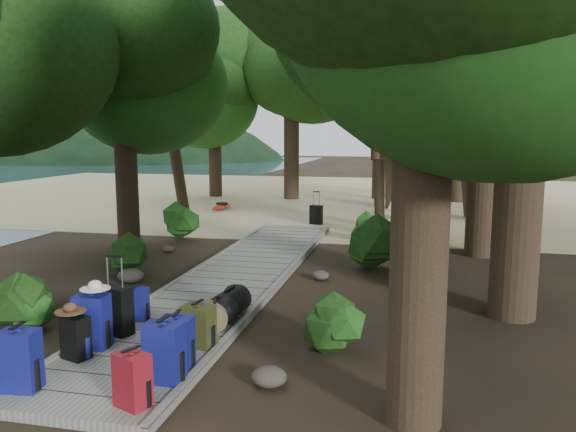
% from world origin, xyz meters
% --- Properties ---
extents(ground, '(120.00, 120.00, 0.00)m').
position_xyz_m(ground, '(0.00, 0.00, 0.00)').
color(ground, '#332719').
rests_on(ground, ground).
extents(sand_beach, '(40.00, 22.00, 0.02)m').
position_xyz_m(sand_beach, '(0.00, 16.00, 0.01)').
color(sand_beach, tan).
rests_on(sand_beach, ground).
extents(distant_hill, '(32.00, 16.00, 12.00)m').
position_xyz_m(distant_hill, '(-40.00, 48.00, 0.00)').
color(distant_hill, black).
rests_on(distant_hill, ground).
extents(boardwalk, '(2.00, 12.00, 0.12)m').
position_xyz_m(boardwalk, '(0.00, 1.00, 0.06)').
color(boardwalk, gray).
rests_on(boardwalk, ground).
extents(backpack_left_a, '(0.44, 0.33, 0.76)m').
position_xyz_m(backpack_left_a, '(-0.75, -4.55, 0.50)').
color(backpack_left_a, navy).
rests_on(backpack_left_a, boardwalk).
extents(backpack_left_b, '(0.39, 0.33, 0.61)m').
position_xyz_m(backpack_left_b, '(-0.67, -3.63, 0.43)').
color(backpack_left_b, black).
rests_on(backpack_left_b, boardwalk).
extents(backpack_left_c, '(0.46, 0.34, 0.80)m').
position_xyz_m(backpack_left_c, '(-0.67, -3.25, 0.52)').
color(backpack_left_c, navy).
rests_on(backpack_left_c, boardwalk).
extents(backpack_left_d, '(0.38, 0.29, 0.54)m').
position_xyz_m(backpack_left_d, '(-0.65, -2.09, 0.39)').
color(backpack_left_d, navy).
rests_on(backpack_left_d, boardwalk).
extents(backpack_right_a, '(0.43, 0.37, 0.64)m').
position_xyz_m(backpack_right_a, '(0.65, -4.62, 0.44)').
color(backpack_right_a, maroon).
rests_on(backpack_right_a, boardwalk).
extents(backpack_right_b, '(0.43, 0.31, 0.76)m').
position_xyz_m(backpack_right_b, '(0.71, -3.99, 0.50)').
color(backpack_right_b, navy).
rests_on(backpack_right_b, boardwalk).
extents(backpack_right_c, '(0.41, 0.31, 0.67)m').
position_xyz_m(backpack_right_c, '(0.66, -3.52, 0.45)').
color(backpack_right_c, navy).
rests_on(backpack_right_c, boardwalk).
extents(backpack_right_d, '(0.45, 0.35, 0.62)m').
position_xyz_m(backpack_right_d, '(0.69, -2.89, 0.43)').
color(backpack_right_d, '#323A18').
rests_on(backpack_right_d, boardwalk).
extents(duffel_right_khaki, '(0.53, 0.66, 0.38)m').
position_xyz_m(duffel_right_khaki, '(0.65, -2.12, 0.31)').
color(duffel_right_khaki, olive).
rests_on(duffel_right_khaki, boardwalk).
extents(duffel_right_black, '(0.50, 0.74, 0.44)m').
position_xyz_m(duffel_right_black, '(0.73, -1.69, 0.34)').
color(duffel_right_black, black).
rests_on(duffel_right_black, boardwalk).
extents(suitcase_on_boardwalk, '(0.50, 0.36, 0.69)m').
position_xyz_m(suitcase_on_boardwalk, '(-0.61, -2.72, 0.47)').
color(suitcase_on_boardwalk, black).
rests_on(suitcase_on_boardwalk, boardwalk).
extents(lone_suitcase_on_sand, '(0.43, 0.30, 0.61)m').
position_xyz_m(lone_suitcase_on_sand, '(0.39, 8.03, 0.32)').
color(lone_suitcase_on_sand, black).
rests_on(lone_suitcase_on_sand, sand_beach).
extents(hat_brown, '(0.38, 0.38, 0.11)m').
position_xyz_m(hat_brown, '(-0.72, -3.63, 0.79)').
color(hat_brown, '#51351E').
rests_on(hat_brown, backpack_left_b).
extents(hat_white, '(0.39, 0.39, 0.13)m').
position_xyz_m(hat_white, '(-0.61, -3.22, 0.98)').
color(hat_white, silver).
rests_on(hat_white, backpack_left_c).
extents(kayak, '(0.98, 3.50, 0.35)m').
position_xyz_m(kayak, '(-3.71, 10.58, 0.19)').
color(kayak, '#9F220D').
rests_on(kayak, sand_beach).
extents(sun_lounger, '(0.99, 1.78, 0.55)m').
position_xyz_m(sun_lounger, '(2.88, 9.65, 0.29)').
color(sun_lounger, silver).
rests_on(sun_lounger, sand_beach).
extents(tree_right_a, '(4.88, 4.88, 8.14)m').
position_xyz_m(tree_right_a, '(3.52, -4.09, 4.07)').
color(tree_right_a, black).
rests_on(tree_right_a, ground).
extents(tree_right_c, '(5.83, 5.83, 10.09)m').
position_xyz_m(tree_right_c, '(3.67, 1.50, 5.05)').
color(tree_right_c, black).
rests_on(tree_right_c, ground).
extents(tree_right_d, '(5.49, 5.49, 10.06)m').
position_xyz_m(tree_right_d, '(5.04, 4.36, 5.03)').
color(tree_right_d, black).
rests_on(tree_right_d, ground).
extents(tree_right_e, '(5.03, 5.03, 9.06)m').
position_xyz_m(tree_right_e, '(3.82, 6.61, 4.53)').
color(tree_right_e, black).
rests_on(tree_right_e, ground).
extents(tree_right_f, '(6.28, 6.28, 11.21)m').
position_xyz_m(tree_right_f, '(6.93, 8.80, 5.61)').
color(tree_right_f, black).
rests_on(tree_right_f, ground).
extents(tree_left_c, '(4.62, 4.62, 8.03)m').
position_xyz_m(tree_left_c, '(-3.68, 3.31, 4.02)').
color(tree_left_c, black).
rests_on(tree_left_c, ground).
extents(tree_back_a, '(5.56, 5.56, 9.63)m').
position_xyz_m(tree_back_a, '(-1.89, 14.71, 4.82)').
color(tree_back_a, black).
rests_on(tree_back_a, ground).
extents(tree_back_b, '(5.70, 5.70, 10.18)m').
position_xyz_m(tree_back_b, '(1.96, 15.59, 5.09)').
color(tree_back_b, black).
rests_on(tree_back_b, ground).
extents(tree_back_c, '(5.34, 5.34, 9.60)m').
position_xyz_m(tree_back_c, '(5.31, 15.24, 4.80)').
color(tree_back_c, black).
rests_on(tree_back_c, ground).
extents(tree_back_d, '(5.09, 5.09, 8.49)m').
position_xyz_m(tree_back_d, '(-5.55, 14.95, 4.24)').
color(tree_back_d, black).
rests_on(tree_back_d, ground).
extents(palm_right_a, '(3.87, 3.87, 6.60)m').
position_xyz_m(palm_right_a, '(2.69, 6.26, 3.30)').
color(palm_right_a, '#154112').
rests_on(palm_right_a, ground).
extents(palm_right_b, '(4.26, 4.26, 8.22)m').
position_xyz_m(palm_right_b, '(5.32, 10.85, 4.11)').
color(palm_right_b, '#154112').
rests_on(palm_right_b, ground).
extents(palm_right_c, '(3.87, 3.87, 6.16)m').
position_xyz_m(palm_right_c, '(2.74, 12.49, 3.08)').
color(palm_right_c, '#154112').
rests_on(palm_right_c, ground).
extents(palm_left_a, '(4.88, 4.88, 7.77)m').
position_xyz_m(palm_left_a, '(-4.04, 7.16, 3.89)').
color(palm_left_a, '#154112').
rests_on(palm_left_a, ground).
extents(rock_left_b, '(0.36, 0.33, 0.20)m').
position_xyz_m(rock_left_b, '(-2.65, -1.68, 0.10)').
color(rock_left_b, '#4C473F').
rests_on(rock_left_b, ground).
extents(rock_left_c, '(0.53, 0.47, 0.29)m').
position_xyz_m(rock_left_c, '(-1.99, 0.23, 0.14)').
color(rock_left_c, '#4C473F').
rests_on(rock_left_c, ground).
extents(rock_left_d, '(0.29, 0.27, 0.16)m').
position_xyz_m(rock_left_d, '(-2.49, 3.05, 0.08)').
color(rock_left_d, '#4C473F').
rests_on(rock_left_d, ground).
extents(rock_right_a, '(0.43, 0.38, 0.24)m').
position_xyz_m(rock_right_a, '(1.85, -3.62, 0.12)').
color(rock_right_a, '#4C473F').
rests_on(rock_right_a, ground).
extents(rock_right_b, '(0.47, 0.43, 0.26)m').
position_xyz_m(rock_right_b, '(2.47, -1.61, 0.13)').
color(rock_right_b, '#4C473F').
rests_on(rock_right_b, ground).
extents(rock_right_c, '(0.35, 0.32, 0.19)m').
position_xyz_m(rock_right_c, '(1.66, 1.26, 0.10)').
color(rock_right_c, '#4C473F').
rests_on(rock_right_c, ground).
extents(shrub_left_a, '(1.03, 1.03, 0.92)m').
position_xyz_m(shrub_left_a, '(-2.14, -2.82, 0.46)').
color(shrub_left_a, '#1E4B16').
rests_on(shrub_left_a, ground).
extents(shrub_left_b, '(0.92, 0.92, 0.83)m').
position_xyz_m(shrub_left_b, '(-2.26, 0.63, 0.41)').
color(shrub_left_b, '#1E4B16').
rests_on(shrub_left_b, ground).
extents(shrub_left_c, '(1.12, 1.12, 1.01)m').
position_xyz_m(shrub_left_c, '(-2.82, 4.55, 0.50)').
color(shrub_left_c, '#1E4B16').
rests_on(shrub_left_c, ground).
extents(shrub_right_a, '(0.85, 0.85, 0.77)m').
position_xyz_m(shrub_right_a, '(2.42, -2.30, 0.38)').
color(shrub_right_a, '#1E4B16').
rests_on(shrub_right_a, ground).
extents(shrub_right_b, '(1.33, 1.33, 1.19)m').
position_xyz_m(shrub_right_b, '(2.50, 2.40, 0.60)').
color(shrub_right_b, '#1E4B16').
rests_on(shrub_right_b, ground).
extents(shrub_right_c, '(0.76, 0.76, 0.68)m').
position_xyz_m(shrub_right_c, '(2.27, 5.44, 0.34)').
color(shrub_right_c, '#1E4B16').
rests_on(shrub_right_c, ground).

